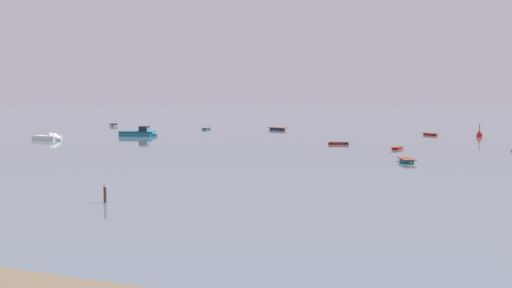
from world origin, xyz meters
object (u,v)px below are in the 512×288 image
Objects in this scene: rowboat_moored_7 at (206,129)px; rowboat_moored_3 at (113,125)px; motorboat_moored_0 at (51,139)px; channel_buoy at (479,134)px; rowboat_moored_2 at (430,134)px; rowboat_moored_4 at (277,129)px; motorboat_moored_1 at (143,134)px; rowboat_moored_0 at (397,148)px; mooring_post_near at (105,194)px; rowboat_moored_6 at (339,144)px; rowboat_moored_8 at (407,161)px.

rowboat_moored_3 is at bearing 81.97° from rowboat_moored_7.
channel_buoy is at bearing 34.05° from motorboat_moored_0.
rowboat_moored_2 is 1.09× the size of rowboat_moored_7.
rowboat_moored_4 is 0.70× the size of motorboat_moored_1.
mooring_post_near reaches higher than rowboat_moored_0.
rowboat_moored_6 reaches higher than rowboat_moored_7.
motorboat_moored_0 is 45.59m from rowboat_moored_4.
motorboat_moored_0 is 1.78× the size of rowboat_moored_7.
rowboat_moored_3 is (-70.21, 6.85, 0.05)m from rowboat_moored_2.
rowboat_moored_7 is 0.44× the size of motorboat_moored_1.
mooring_post_near reaches higher than rowboat_moored_4.
rowboat_moored_0 is 0.94× the size of rowboat_moored_6.
rowboat_moored_2 is at bearing 13.18° from motorboat_moored_1.
motorboat_moored_1 is at bearing -90.25° from rowboat_moored_4.
rowboat_moored_6 is at bearing -161.98° from rowboat_moored_3.
rowboat_moored_0 is 0.99× the size of rowboat_moored_7.
rowboat_moored_0 is 0.56× the size of motorboat_moored_0.
rowboat_moored_6 is (-8.91, 4.62, 0.01)m from rowboat_moored_0.
rowboat_moored_2 is 70.54m from rowboat_moored_3.
motorboat_moored_0 is at bearing 134.32° from mooring_post_near.
rowboat_moored_8 is at bearing -79.81° from rowboat_moored_6.
motorboat_moored_0 is 56.32m from rowboat_moored_8.
motorboat_moored_1 reaches higher than motorboat_moored_0.
motorboat_moored_0 is 1.69× the size of rowboat_moored_6.
rowboat_moored_7 is 67.88m from rowboat_moored_8.
channel_buoy is (78.24, -8.37, 0.27)m from rowboat_moored_3.
rowboat_moored_6 is 1.05× the size of rowboat_moored_7.
rowboat_moored_4 is (40.17, -1.62, 0.00)m from rowboat_moored_3.
rowboat_moored_3 is 0.63× the size of motorboat_moored_1.
motorboat_moored_1 is 55.56m from channel_buoy.
rowboat_moored_2 is 27.79m from rowboat_moored_6.
rowboat_moored_4 reaches higher than rowboat_moored_7.
channel_buoy is (16.77, 24.85, 0.33)m from rowboat_moored_6.
motorboat_moored_0 is 43.35m from rowboat_moored_6.
rowboat_moored_2 is (-0.17, 31.00, 0.02)m from rowboat_moored_0.
mooring_post_near is (34.76, -79.78, 0.41)m from rowboat_moored_7.
motorboat_moored_1 is (-44.01, 9.59, 0.25)m from rowboat_moored_0.
mooring_post_near is at bearing -112.49° from rowboat_moored_6.
motorboat_moored_1 is (-43.84, -21.42, 0.23)m from rowboat_moored_2.
rowboat_moored_7 is at bearing 83.24° from motorboat_moored_0.
rowboat_moored_4 is 1.23× the size of rowboat_moored_8.
motorboat_moored_1 is 1.76× the size of rowboat_moored_8.
rowboat_moored_2 is (51.19, 35.16, -0.11)m from motorboat_moored_0.
rowboat_moored_8 reaches higher than rowboat_moored_0.
motorboat_moored_0 is 1.64× the size of rowboat_moored_2.
rowboat_moored_0 is 0.63× the size of rowboat_moored_4.
channel_buoy is at bearing 33.96° from rowboat_moored_6.
motorboat_moored_1 is (0.06, -22.99, 0.25)m from rowboat_moored_7.
rowboat_moored_7 is at bearing -157.87° from rowboat_moored_8.
rowboat_moored_8 reaches higher than rowboat_moored_7.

